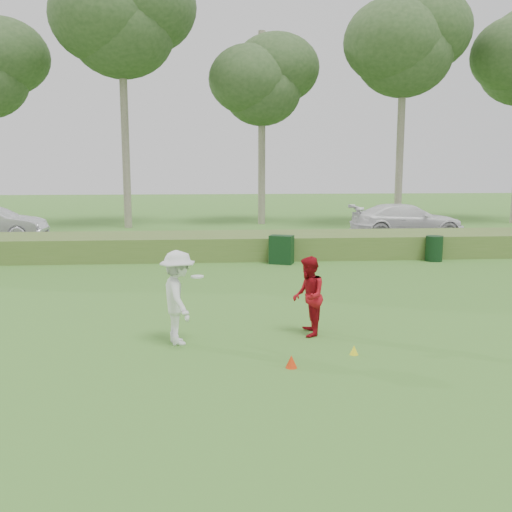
{
  "coord_description": "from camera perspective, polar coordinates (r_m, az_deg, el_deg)",
  "views": [
    {
      "loc": [
        -1.19,
        -10.82,
        3.71
      ],
      "look_at": [
        0.0,
        4.0,
        1.3
      ],
      "focal_mm": 40.0,
      "sensor_mm": 36.0,
      "label": 1
    }
  ],
  "objects": [
    {
      "name": "park_road",
      "position": [
        28.09,
        -2.13,
        1.68
      ],
      "size": [
        80.0,
        6.0,
        0.06
      ],
      "primitive_type": "cube",
      "color": "#2D2D2D",
      "rests_on": "ground"
    },
    {
      "name": "trash_bin",
      "position": [
        22.98,
        17.38,
        0.73
      ],
      "size": [
        0.69,
        0.69,
        0.97
      ],
      "primitive_type": "cylinder",
      "rotation": [
        0.0,
        0.0,
        -0.07
      ],
      "color": "black",
      "rests_on": "ground"
    },
    {
      "name": "cone_orange",
      "position": [
        10.67,
        3.55,
        -10.48
      ],
      "size": [
        0.22,
        0.22,
        0.24
      ],
      "primitive_type": "cone",
      "color": "#F2360C",
      "rests_on": "ground"
    },
    {
      "name": "utility_cabinet",
      "position": [
        21.33,
        2.56,
        0.64
      ],
      "size": [
        0.99,
        0.82,
        1.07
      ],
      "primitive_type": "cube",
      "rotation": [
        0.0,
        0.0,
        -0.38
      ],
      "color": "#103217",
      "rests_on": "ground"
    },
    {
      "name": "player_red",
      "position": [
        12.44,
        5.27,
        -4.03
      ],
      "size": [
        0.73,
        0.9,
        1.74
      ],
      "primitive_type": "imported",
      "rotation": [
        0.0,
        0.0,
        -1.66
      ],
      "color": "#A20D17",
      "rests_on": "ground"
    },
    {
      "name": "player_white",
      "position": [
        11.91,
        -7.79,
        -4.14
      ],
      "size": [
        1.05,
        1.41,
        1.96
      ],
      "rotation": [
        0.0,
        0.0,
        1.84
      ],
      "color": "white",
      "rests_on": "ground"
    },
    {
      "name": "reed_strip",
      "position": [
        23.08,
        -1.59,
        1.09
      ],
      "size": [
        80.0,
        3.0,
        0.9
      ],
      "primitive_type": "cube",
      "color": "#4E702C",
      "rests_on": "ground"
    },
    {
      "name": "car_right",
      "position": [
        29.85,
        14.86,
        3.47
      ],
      "size": [
        5.74,
        2.48,
        1.64
      ],
      "primitive_type": "imported",
      "rotation": [
        0.0,
        0.0,
        1.54
      ],
      "color": "white",
      "rests_on": "park_road"
    },
    {
      "name": "ground",
      "position": [
        11.5,
        1.62,
        -9.62
      ],
      "size": [
        120.0,
        120.0,
        0.0
      ],
      "primitive_type": "plane",
      "color": "#3A7727",
      "rests_on": "ground"
    },
    {
      "name": "tree_3",
      "position": [
        35.06,
        -13.35,
        21.98
      ],
      "size": [
        7.8,
        7.8,
        15.5
      ],
      "color": "gray",
      "rests_on": "ground"
    },
    {
      "name": "tree_4",
      "position": [
        35.8,
        0.59,
        17.06
      ],
      "size": [
        6.24,
        6.24,
        11.5
      ],
      "color": "gray",
      "rests_on": "ground"
    },
    {
      "name": "tree_5",
      "position": [
        35.79,
        14.6,
        19.82
      ],
      "size": [
        7.28,
        7.28,
        14.0
      ],
      "color": "gray",
      "rests_on": "ground"
    },
    {
      "name": "cone_yellow",
      "position": [
        11.5,
        9.77,
        -9.25
      ],
      "size": [
        0.17,
        0.17,
        0.19
      ],
      "primitive_type": "cone",
      "color": "yellow",
      "rests_on": "ground"
    }
  ]
}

